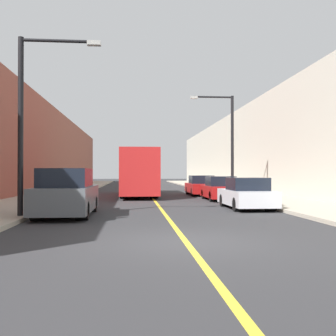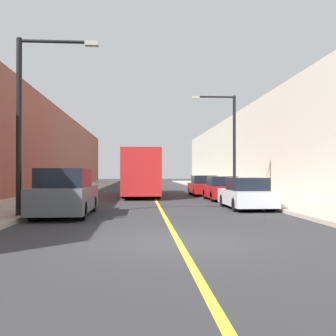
% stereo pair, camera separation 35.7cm
% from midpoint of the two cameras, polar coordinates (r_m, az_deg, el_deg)
% --- Properties ---
extents(ground_plane, '(200.00, 200.00, 0.00)m').
position_cam_midpoint_polar(ground_plane, '(9.86, 2.61, -10.68)').
color(ground_plane, '#2D2D30').
extents(sidewalk_left, '(3.93, 72.00, 0.15)m').
position_cam_midpoint_polar(sidewalk_left, '(40.13, -12.52, -3.00)').
color(sidewalk_left, '#A89E8C').
rests_on(sidewalk_left, ground).
extents(sidewalk_right, '(3.93, 72.00, 0.15)m').
position_cam_midpoint_polar(sidewalk_right, '(40.52, 7.65, -2.99)').
color(sidewalk_right, '#A89E8C').
rests_on(sidewalk_right, ground).
extents(building_row_left, '(4.00, 72.00, 8.16)m').
position_cam_midpoint_polar(building_row_left, '(40.94, -18.01, 2.66)').
color(building_row_left, brown).
rests_on(building_row_left, ground).
extents(building_row_right, '(4.00, 72.00, 8.00)m').
position_cam_midpoint_polar(building_row_right, '(41.53, 13.01, 2.49)').
color(building_row_right, '#B7B2A3').
rests_on(building_row_right, ground).
extents(road_center_line, '(0.16, 72.00, 0.01)m').
position_cam_midpoint_polar(road_center_line, '(39.70, -2.39, -3.15)').
color(road_center_line, gold).
rests_on(road_center_line, ground).
extents(bus, '(2.52, 11.30, 3.28)m').
position_cam_midpoint_polar(bus, '(29.33, -3.60, -0.61)').
color(bus, '#AD1E1E').
rests_on(bus, ground).
extents(parked_suv_left, '(2.03, 4.93, 1.87)m').
position_cam_midpoint_polar(parked_suv_left, '(16.10, -14.06, -3.66)').
color(parked_suv_left, '#51565B').
rests_on(parked_suv_left, ground).
extents(car_right_near, '(1.86, 4.21, 1.48)m').
position_cam_midpoint_polar(car_right_near, '(18.98, 11.81, -3.82)').
color(car_right_near, silver).
rests_on(car_right_near, ground).
extents(car_right_mid, '(1.77, 4.26, 1.49)m').
position_cam_midpoint_polar(car_right_mid, '(24.67, 8.15, -3.09)').
color(car_right_mid, maroon).
rests_on(car_right_mid, ground).
extents(car_right_far, '(1.84, 4.39, 1.50)m').
position_cam_midpoint_polar(car_right_far, '(29.81, 5.46, -2.67)').
color(car_right_far, maroon).
rests_on(car_right_far, ground).
extents(street_lamp_left, '(2.98, 0.24, 6.51)m').
position_cam_midpoint_polar(street_lamp_left, '(15.36, -19.05, 7.80)').
color(street_lamp_left, black).
rests_on(street_lamp_left, sidewalk_left).
extents(street_lamp_right, '(2.98, 0.24, 6.78)m').
position_cam_midpoint_polar(street_lamp_right, '(26.95, 9.34, 4.43)').
color(street_lamp_right, black).
rests_on(street_lamp_right, sidewalk_right).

